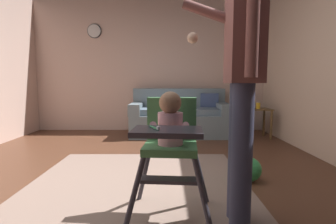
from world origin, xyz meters
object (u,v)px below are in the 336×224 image
(toy_ball, at_px, (248,169))
(high_chair, at_px, (170,134))
(couch, at_px, (179,117))
(wall_clock, at_px, (94,31))
(side_table, at_px, (257,116))
(sippy_cup, at_px, (257,106))
(adult_standing, at_px, (241,76))

(toy_ball, bearing_deg, high_chair, -137.85)
(couch, distance_m, wall_clock, 2.41)
(side_table, xyz_separation_m, sippy_cup, (-0.00, 0.00, 0.19))
(couch, height_order, toy_ball, couch)
(couch, xyz_separation_m, sippy_cup, (1.37, -0.27, 0.24))
(adult_standing, height_order, toy_ball, adult_standing)
(sippy_cup, distance_m, wall_clock, 3.44)
(couch, xyz_separation_m, wall_clock, (-1.68, 0.48, 1.66))
(side_table, xyz_separation_m, wall_clock, (-3.05, 0.74, 1.61))
(couch, bearing_deg, high_chair, -3.84)
(high_chair, height_order, wall_clock, wall_clock)
(high_chair, bearing_deg, adult_standing, 89.49)
(adult_standing, relative_size, sippy_cup, 17.70)
(wall_clock, bearing_deg, couch, -15.83)
(high_chair, relative_size, sippy_cup, 9.11)
(toy_ball, bearing_deg, sippy_cup, 69.00)
(adult_standing, relative_size, wall_clock, 6.37)
(couch, xyz_separation_m, side_table, (1.37, -0.27, 0.05))
(side_table, bearing_deg, toy_ball, -111.12)
(toy_ball, relative_size, wall_clock, 0.85)
(adult_standing, distance_m, toy_ball, 1.20)
(high_chair, relative_size, side_table, 1.75)
(high_chair, distance_m, wall_clock, 4.04)
(high_chair, height_order, adult_standing, adult_standing)
(adult_standing, xyz_separation_m, toy_ball, (0.32, 0.75, -0.89))
(couch, relative_size, side_table, 3.43)
(high_chair, xyz_separation_m, toy_ball, (0.78, 0.71, -0.49))
(couch, height_order, sippy_cup, couch)
(side_table, distance_m, sippy_cup, 0.19)
(adult_standing, bearing_deg, side_table, -106.64)
(high_chair, height_order, side_table, high_chair)
(sippy_cup, xyz_separation_m, wall_clock, (-3.05, 0.74, 1.42))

